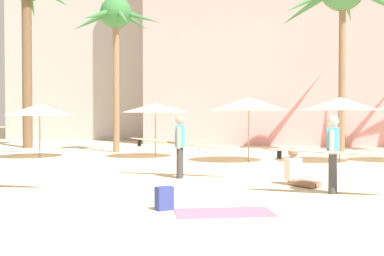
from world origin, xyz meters
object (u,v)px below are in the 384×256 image
Objects in this scene: palm_tree_center at (116,23)px; backpack at (164,199)px; cafe_umbrella_1 at (249,104)px; cafe_umbrella_3 at (155,108)px; palm_tree_left at (27,1)px; person_mid_center at (333,151)px; cafe_umbrella_0 at (340,104)px; cafe_umbrella_5 at (40,110)px; beach_towel at (224,213)px; person_far_right at (181,144)px; person_mid_right at (297,172)px.

palm_tree_center reaches higher than backpack.
cafe_umbrella_1 reaches higher than cafe_umbrella_3.
palm_tree_left is 3.24× the size of person_mid_center.
cafe_umbrella_0 is at bearing -5.70° from cafe_umbrella_3.
cafe_umbrella_1 is 9.50m from backpack.
cafe_umbrella_1 is (11.71, -5.57, -5.43)m from palm_tree_left.
beach_towel is (8.47, -9.59, -1.89)m from cafe_umbrella_5.
backpack is at bearing -130.73° from person_mid_center.
person_mid_center is at bearing -41.74° from palm_tree_left.
person_far_right is (4.69, -8.22, -4.92)m from palm_tree_center.
cafe_umbrella_1 is 1.66× the size of beach_towel.
palm_tree_left is 19.87m from person_mid_center.
cafe_umbrella_5 is at bearing -163.23° from person_mid_right.
palm_tree_center reaches higher than person_mid_right.
cafe_umbrella_0 is 3.24m from cafe_umbrella_1.
person_mid_center is (6.04, -8.05, -1.06)m from cafe_umbrella_3.
cafe_umbrella_5 reaches higher than person_mid_right.
person_far_right is (10.21, -10.29, -6.60)m from palm_tree_left.
palm_tree_left is 3.39× the size of cafe_umbrella_0.
cafe_umbrella_5 is at bearing 140.11° from person_far_right.
person_mid_center is 3.18× the size of person_mid_right.
palm_tree_center is 16.67× the size of backpack.
person_mid_center reaches higher than person_far_right.
cafe_umbrella_0 is at bearing 123.14° from person_mid_right.
person_mid_center is at bearing -97.22° from cafe_umbrella_0.
cafe_umbrella_5 is at bearing -122.25° from palm_tree_center.
palm_tree_center reaches higher than cafe_umbrella_5.
cafe_umbrella_0 reaches higher than person_far_right.
palm_tree_left reaches higher than beach_towel.
person_mid_right is (1.33, 3.62, 0.31)m from beach_towel.
palm_tree_left is 22.22× the size of backpack.
palm_tree_left reaches higher than person_mid_center.
person_mid_center is at bearing -10.68° from person_mid_right.
palm_tree_left reaches higher than cafe_umbrella_3.
cafe_umbrella_1 is at bearing -1.74° from cafe_umbrella_5.
palm_tree_left is at bearing -6.13° from backpack.
cafe_umbrella_3 is 8.84m from person_mid_right.
person_mid_center is at bearing -34.24° from cafe_umbrella_5.
cafe_umbrella_0 is at bearing 7.93° from cafe_umbrella_1.
cafe_umbrella_3 is (-3.76, 1.14, -0.12)m from cafe_umbrella_1.
cafe_umbrella_1 is (6.20, -3.50, -3.74)m from palm_tree_center.
palm_tree_left is 2.98× the size of person_far_right.
palm_tree_center is 13.25m from person_mid_right.
backpack is 4.65m from person_far_right.
person_mid_center is 4.36m from person_far_right.
cafe_umbrella_1 reaches higher than backpack.
palm_tree_center is 2.59× the size of cafe_umbrella_5.
palm_tree_left reaches higher than person_far_right.
backpack is at bearing -74.44° from cafe_umbrella_3.
backpack is (10.85, -14.84, -7.31)m from palm_tree_left.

